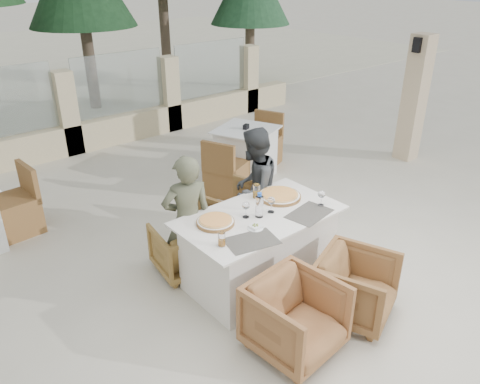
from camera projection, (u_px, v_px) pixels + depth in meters
ground at (259, 284)px, 4.78m from camera, size 80.00×80.00×0.00m
perimeter_wall_far at (66, 107)px, 7.73m from camera, size 10.00×0.34×1.60m
lantern_pillar at (414, 99)px, 7.45m from camera, size 0.34×0.34×2.00m
dining_table at (259, 248)px, 4.67m from camera, size 1.60×0.90×0.77m
placemat_near_left at (252, 241)px, 4.07m from camera, size 0.51×0.40×0.00m
placemat_near_right at (309, 214)px, 4.52m from camera, size 0.49×0.37×0.00m
pizza_left at (215, 222)px, 4.34m from camera, size 0.44×0.44×0.05m
pizza_right at (280, 195)px, 4.82m from camera, size 0.53×0.53×0.06m
water_bottle at (259, 205)px, 4.41m from camera, size 0.08×0.08×0.25m
wine_glass_centre at (246, 209)px, 4.42m from camera, size 0.10×0.10×0.18m
wine_glass_near at (271, 204)px, 4.51m from camera, size 0.08×0.08×0.18m
wine_glass_corner at (321, 197)px, 4.63m from camera, size 0.09×0.09×0.18m
beer_glass_left at (222, 239)px, 3.98m from camera, size 0.08×0.08×0.13m
beer_glass_right at (256, 191)px, 4.80m from camera, size 0.08×0.08×0.15m
olive_dish at (255, 226)px, 4.26m from camera, size 0.13×0.13×0.04m
armchair_far_left at (183, 248)px, 4.89m from camera, size 0.65×0.66×0.54m
armchair_far_right at (240, 215)px, 5.40m from camera, size 0.86×0.87×0.66m
armchair_near_left at (295, 318)px, 3.85m from camera, size 0.75×0.76×0.64m
armchair_near_right at (356, 287)px, 4.24m from camera, size 0.85×0.86×0.61m
diner_left at (188, 220)px, 4.58m from camera, size 0.57×0.47×1.36m
diner_right at (254, 188)px, 5.20m from camera, size 0.83×0.76×1.39m
bg_table_b at (246, 154)px, 7.00m from camera, size 1.83×1.39×0.77m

